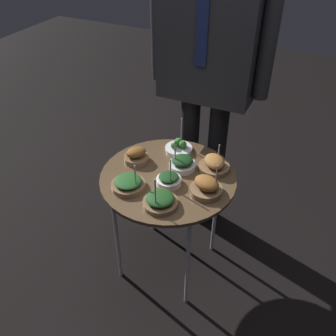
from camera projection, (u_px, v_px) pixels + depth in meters
ground_plane at (168, 261)px, 2.24m from camera, size 8.00×8.00×0.00m
serving_cart at (168, 183)px, 1.88m from camera, size 0.68×0.68×0.65m
bowl_spinach_front_right at (169, 180)px, 1.79m from camera, size 0.12×0.12×0.17m
bowl_roast_back_right at (136, 156)px, 1.94m from camera, size 0.13×0.13×0.08m
bowl_spinach_mid_right at (182, 163)px, 1.89m from camera, size 0.13×0.13×0.17m
bowl_spinach_mid_left at (128, 184)px, 1.77m from camera, size 0.16×0.16×0.15m
bowl_roast_front_center at (206, 187)px, 1.73m from camera, size 0.15×0.15×0.17m
bowl_roast_near_rim at (214, 165)px, 1.88m from camera, size 0.16×0.16×0.13m
bowl_spinach_center at (160, 201)px, 1.67m from camera, size 0.16×0.16×0.18m
bowl_broccoli_front_left at (179, 147)px, 2.02m from camera, size 0.15×0.15×0.18m
waiter_figure at (209, 51)px, 1.90m from camera, size 0.66×0.25×1.78m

